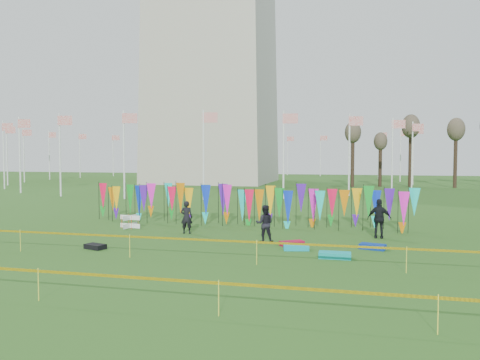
% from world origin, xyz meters
% --- Properties ---
extents(ground, '(160.00, 160.00, 0.00)m').
position_xyz_m(ground, '(0.00, 0.00, 0.00)').
color(ground, '#254B15').
rests_on(ground, ground).
extents(flagpole_ring, '(57.40, 56.16, 8.00)m').
position_xyz_m(flagpole_ring, '(-14.00, 48.00, 4.00)').
color(flagpole_ring, white).
rests_on(flagpole_ring, ground).
extents(banner_row, '(18.64, 0.64, 2.23)m').
position_xyz_m(banner_row, '(0.28, 6.89, 1.35)').
color(banner_row, black).
rests_on(banner_row, ground).
extents(caution_tape_near, '(26.00, 0.02, 0.90)m').
position_xyz_m(caution_tape_near, '(-0.22, -2.28, 0.78)').
color(caution_tape_near, yellow).
rests_on(caution_tape_near, ground).
extents(caution_tape_far, '(26.00, 0.02, 0.90)m').
position_xyz_m(caution_tape_far, '(-0.22, -7.81, 0.78)').
color(caution_tape_far, yellow).
rests_on(caution_tape_far, ground).
extents(box_kite, '(0.64, 0.64, 0.71)m').
position_xyz_m(box_kite, '(-5.56, 4.46, 0.36)').
color(box_kite, red).
rests_on(box_kite, ground).
extents(person_left, '(0.66, 0.52, 1.66)m').
position_xyz_m(person_left, '(-1.95, 3.51, 0.83)').
color(person_left, black).
rests_on(person_left, ground).
extents(person_mid, '(0.89, 0.63, 1.70)m').
position_xyz_m(person_mid, '(2.33, 2.14, 0.85)').
color(person_mid, black).
rests_on(person_mid, ground).
extents(person_right, '(1.15, 0.71, 1.88)m').
position_xyz_m(person_right, '(7.46, 4.39, 0.94)').
color(person_right, black).
rests_on(person_right, ground).
extents(kite_bag_turquoise, '(1.13, 0.73, 0.21)m').
position_xyz_m(kite_bag_turquoise, '(3.94, 0.68, 0.10)').
color(kite_bag_turquoise, '#0DA7C5').
rests_on(kite_bag_turquoise, ground).
extents(kite_bag_blue, '(1.16, 0.82, 0.22)m').
position_xyz_m(kite_bag_blue, '(7.05, 1.62, 0.11)').
color(kite_bag_blue, '#092F93').
rests_on(kite_bag_blue, ground).
extents(kite_bag_red, '(1.13, 0.99, 0.19)m').
position_xyz_m(kite_bag_red, '(3.63, 1.65, 0.10)').
color(kite_bag_red, '#B40C33').
rests_on(kite_bag_red, ground).
extents(kite_bag_black, '(1.00, 0.76, 0.20)m').
position_xyz_m(kite_bag_black, '(-4.35, -1.09, 0.10)').
color(kite_bag_black, black).
rests_on(kite_bag_black, ground).
extents(kite_bag_teal, '(1.23, 0.60, 0.23)m').
position_xyz_m(kite_bag_teal, '(5.58, -0.53, 0.12)').
color(kite_bag_teal, '#0CA9AB').
rests_on(kite_bag_teal, ground).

